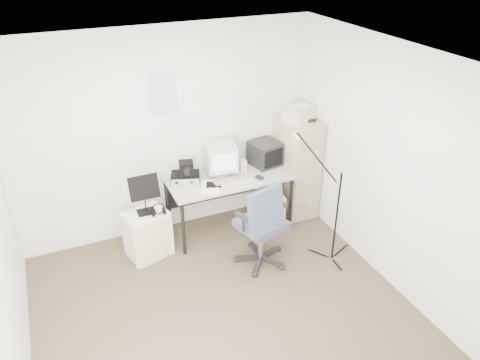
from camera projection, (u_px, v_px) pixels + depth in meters
name	position (u px, v px, depth m)	size (l,w,h in m)	color
floor	(228.00, 318.00, 4.61)	(3.60, 3.60, 0.01)	#433B29
ceiling	(224.00, 66.00, 3.40)	(3.60, 3.60, 0.01)	white
wall_back	(168.00, 135.00, 5.45)	(3.60, 0.02, 2.50)	silver
wall_right	(394.00, 171.00, 4.64)	(0.02, 3.60, 2.50)	silver
wall_calendar	(163.00, 94.00, 5.19)	(0.30, 0.02, 0.44)	white
filing_cabinet	(296.00, 167.00, 6.04)	(0.40, 0.60, 1.30)	tan
printer	(300.00, 114.00, 5.68)	(0.40, 0.27, 0.16)	beige
desk	(230.00, 202.00, 5.82)	(1.50, 0.70, 0.73)	#A7A89C
crt_monitor	(221.00, 159.00, 5.62)	(0.35, 0.37, 0.39)	beige
crt_tv	(265.00, 153.00, 5.86)	(0.33, 0.35, 0.30)	black
desk_speaker	(243.00, 166.00, 5.73)	(0.08, 0.08, 0.14)	beige
keyboard	(232.00, 181.00, 5.52)	(0.49, 0.18, 0.03)	beige
mouse	(260.00, 178.00, 5.58)	(0.06, 0.10, 0.03)	black
radio_receiver	(185.00, 178.00, 5.52)	(0.33, 0.24, 0.10)	black
radio_speaker	(186.00, 168.00, 5.44)	(0.17, 0.15, 0.17)	black
papers	(211.00, 186.00, 5.41)	(0.21, 0.29, 0.02)	white
pc_tower	(270.00, 206.00, 5.98)	(0.22, 0.50, 0.47)	beige
office_chair	(261.00, 223.00, 5.13)	(0.61, 0.61, 1.06)	#363A48
side_cart	(148.00, 234.00, 5.36)	(0.46, 0.37, 0.57)	silver
music_stand	(144.00, 194.00, 5.12)	(0.33, 0.17, 0.48)	black
headphones	(159.00, 211.00, 5.17)	(0.16, 0.16, 0.03)	black
mic_stand	(338.00, 204.00, 5.08)	(0.02, 0.02, 1.46)	black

